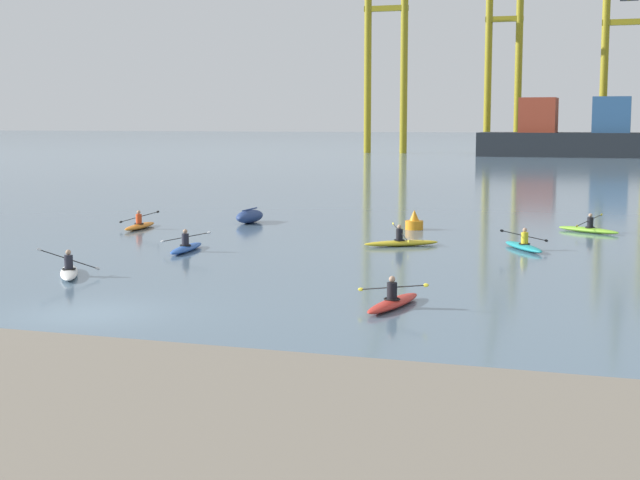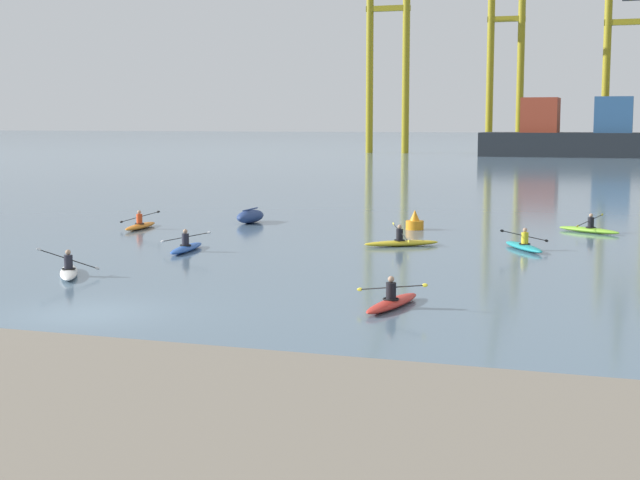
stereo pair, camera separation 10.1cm
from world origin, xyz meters
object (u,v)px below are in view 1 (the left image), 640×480
Objects in this scene: kayak_orange at (140,225)px; kayak_white at (69,271)px; kayak_blue at (186,247)px; kayak_lime at (588,229)px; kayak_yellow at (401,242)px; channel_buoy at (414,222)px; capsized_dinghy at (250,216)px; gantry_crane_west at (385,37)px; gantry_crane_west_mid at (503,47)px; kayak_teal at (524,246)px; gantry_crane_east_mid at (627,50)px; container_barge at (611,136)px; kayak_red at (393,302)px.

kayak_orange is 1.07× the size of kayak_white.
kayak_orange is 9.11m from kayak_blue.
kayak_yellow is at bearing -134.02° from kayak_lime.
kayak_orange is at bearing -163.11° from channel_buoy.
capsized_dinghy is at bearing 178.17° from channel_buoy.
gantry_crane_west is 15.08× the size of capsized_dinghy.
kayak_blue is at bearing -88.30° from gantry_crane_west_mid.
channel_buoy is (9.07, -0.29, 0.01)m from capsized_dinghy.
kayak_orange is 1.07× the size of kayak_teal.
capsized_dinghy is 17.51m from kayak_lime.
kayak_blue is (21.94, -118.67, -18.83)m from gantry_crane_west.
gantry_crane_east_mid is 111.24m from kayak_lime.
gantry_crane_east_mid is at bearing 82.50° from kayak_white.
channel_buoy is 6.51m from kayak_yellow.
container_barge is 12.11× the size of kayak_yellow.
capsized_dinghy is at bearing 145.84° from kayak_yellow.
kayak_blue and kayak_lime have the same top height.
kayak_lime is 0.93× the size of kayak_red.
kayak_blue is 1.07× the size of kayak_white.
channel_buoy is (11.10, -116.39, -17.15)m from gantry_crane_west_mid.
kayak_orange is (-2.21, -120.43, -17.34)m from gantry_crane_west_mid.
kayak_yellow is at bearing 51.18° from kayak_white.
channel_buoy is 0.31× the size of kayak_white.
kayak_blue is at bearing -159.88° from kayak_teal.
gantry_crane_west is 11.45× the size of kayak_blue.
kayak_blue is 14.29m from kayak_teal.
capsized_dinghy is at bearing -98.94° from container_barge.
container_barge is at bearing 86.81° from kayak_yellow.
kayak_lime is (19.51, -115.04, -17.34)m from gantry_crane_west_mid.
channel_buoy is 0.29× the size of kayak_blue.
capsized_dinghy is at bearing 92.01° from kayak_white.
channel_buoy reaches higher than kayak_teal.
kayak_lime is 7.71m from kayak_teal.
channel_buoy reaches higher than kayak_orange.
kayak_white is at bearing -115.08° from channel_buoy.
container_barge is at bearing 90.87° from kayak_lime.
kayak_teal is (13.41, 4.92, 0.00)m from kayak_blue.
gantry_crane_west is at bearing 109.50° from kayak_lime.
kayak_blue is at bearing -49.00° from kayak_orange.
kayak_blue is at bearing -79.53° from gantry_crane_west.
gantry_crane_west_mid reaches higher than channel_buoy.
kayak_yellow is (-7.75, -117.86, -16.16)m from gantry_crane_east_mid.
kayak_orange reaches higher than kayak_red.
gantry_crane_west reaches higher than channel_buoy.
capsized_dinghy is 18.30m from kayak_white.
kayak_blue is 1.07× the size of kayak_teal.
kayak_blue is 1.07× the size of kayak_lime.
kayak_orange is at bearing -166.05° from kayak_lime.
kayak_teal is (2.25, 13.98, 0.00)m from kayak_red.
kayak_yellow is at bearing 28.58° from kayak_blue.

